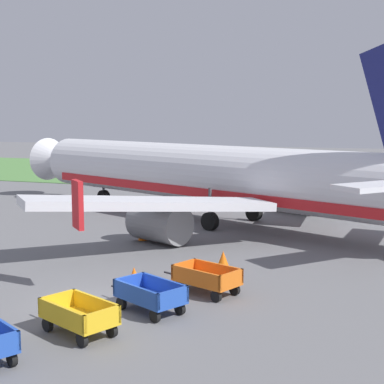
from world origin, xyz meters
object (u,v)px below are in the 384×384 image
(baggage_cart_second_in_row, at_px, (79,316))
(traffic_cone_mid_apron, at_px, (223,259))
(baggage_cart_fourth_in_row, at_px, (206,278))
(traffic_cone_by_carts, at_px, (143,234))
(baggage_cart_third_in_row, at_px, (150,295))
(traffic_cone_near_plane, at_px, (134,274))
(airplane, at_px, (216,176))

(baggage_cart_second_in_row, relative_size, traffic_cone_mid_apron, 4.76)
(baggage_cart_fourth_in_row, bearing_deg, baggage_cart_second_in_row, -114.48)
(baggage_cart_second_in_row, distance_m, traffic_cone_by_carts, 14.06)
(baggage_cart_second_in_row, bearing_deg, baggage_cart_third_in_row, 65.03)
(traffic_cone_near_plane, bearing_deg, airplane, 93.46)
(airplane, relative_size, baggage_cart_second_in_row, 10.12)
(baggage_cart_fourth_in_row, xyz_separation_m, traffic_cone_by_carts, (-6.45, 8.09, -0.25))
(airplane, distance_m, baggage_cart_second_in_row, 20.22)
(traffic_cone_by_carts, bearing_deg, baggage_cart_fourth_in_row, -51.45)
(traffic_cone_mid_apron, bearing_deg, traffic_cone_by_carts, 145.68)
(traffic_cone_near_plane, xyz_separation_m, traffic_cone_by_carts, (-3.01, 7.40, 0.06))
(traffic_cone_mid_apron, bearing_deg, airplane, 109.46)
(airplane, xyz_separation_m, baggage_cart_second_in_row, (1.83, -19.99, -2.45))
(baggage_cart_fourth_in_row, height_order, traffic_cone_by_carts, baggage_cart_fourth_in_row)
(baggage_cart_third_in_row, bearing_deg, traffic_cone_mid_apron, 84.58)
(airplane, xyz_separation_m, baggage_cart_fourth_in_row, (4.28, -14.60, -2.45))
(airplane, relative_size, traffic_cone_near_plane, 63.25)
(baggage_cart_second_in_row, height_order, baggage_cart_third_in_row, same)
(airplane, bearing_deg, traffic_cone_near_plane, -86.54)
(baggage_cart_third_in_row, relative_size, traffic_cone_near_plane, 6.17)
(baggage_cart_third_in_row, xyz_separation_m, traffic_cone_by_carts, (-5.25, 10.78, -0.25))
(baggage_cart_fourth_in_row, bearing_deg, airplane, 106.33)
(airplane, distance_m, traffic_cone_by_carts, 7.38)
(airplane, xyz_separation_m, traffic_cone_mid_apron, (3.72, -10.54, -2.68))
(baggage_cart_third_in_row, distance_m, baggage_cart_fourth_in_row, 2.95)
(baggage_cart_second_in_row, xyz_separation_m, traffic_cone_by_carts, (-3.99, 13.48, -0.25))
(traffic_cone_mid_apron, height_order, traffic_cone_by_carts, traffic_cone_mid_apron)
(airplane, distance_m, baggage_cart_fourth_in_row, 15.41)
(baggage_cart_third_in_row, bearing_deg, baggage_cart_second_in_row, -114.97)
(baggage_cart_second_in_row, xyz_separation_m, baggage_cart_third_in_row, (1.26, 2.70, 0.00))
(traffic_cone_near_plane, height_order, traffic_cone_mid_apron, traffic_cone_mid_apron)
(baggage_cart_fourth_in_row, height_order, traffic_cone_near_plane, baggage_cart_fourth_in_row)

